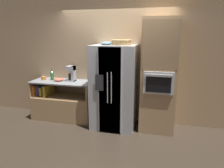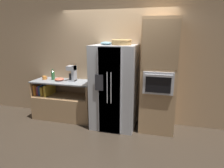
{
  "view_description": "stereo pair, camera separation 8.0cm",
  "coord_description": "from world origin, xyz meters",
  "px_view_note": "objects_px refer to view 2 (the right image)",
  "views": [
    {
      "loc": [
        1.0,
        -3.96,
        2.0
      ],
      "look_at": [
        0.03,
        -0.06,
        0.97
      ],
      "focal_mm": 32.0,
      "sensor_mm": 36.0,
      "label": 1
    },
    {
      "loc": [
        1.08,
        -3.94,
        2.0
      ],
      "look_at": [
        0.03,
        -0.06,
        0.97
      ],
      "focal_mm": 32.0,
      "sensor_mm": 36.0,
      "label": 2
    }
  ],
  "objects_px": {
    "mug": "(45,78)",
    "bottle_tall": "(53,75)",
    "refrigerator": "(114,87)",
    "mixing_bowl": "(59,79)",
    "fruit_bowl": "(106,43)",
    "wicker_basket": "(122,42)",
    "wall_oven": "(159,77)",
    "coffee_maker": "(72,73)"
  },
  "relations": [
    {
      "from": "wicker_basket",
      "to": "fruit_bowl",
      "type": "height_order",
      "value": "wicker_basket"
    },
    {
      "from": "coffee_maker",
      "to": "bottle_tall",
      "type": "bearing_deg",
      "value": -177.86
    },
    {
      "from": "coffee_maker",
      "to": "wall_oven",
      "type": "bearing_deg",
      "value": -2.66
    },
    {
      "from": "fruit_bowl",
      "to": "coffee_maker",
      "type": "relative_size",
      "value": 0.68
    },
    {
      "from": "refrigerator",
      "to": "mixing_bowl",
      "type": "height_order",
      "value": "refrigerator"
    },
    {
      "from": "wall_oven",
      "to": "wicker_basket",
      "type": "relative_size",
      "value": 5.54
    },
    {
      "from": "mixing_bowl",
      "to": "coffee_maker",
      "type": "relative_size",
      "value": 0.62
    },
    {
      "from": "refrigerator",
      "to": "bottle_tall",
      "type": "xyz_separation_m",
      "value": [
        -1.54,
        0.15,
        0.15
      ]
    },
    {
      "from": "mug",
      "to": "mixing_bowl",
      "type": "distance_m",
      "value": 0.41
    },
    {
      "from": "wall_oven",
      "to": "bottle_tall",
      "type": "xyz_separation_m",
      "value": [
        -2.46,
        0.07,
        -0.11
      ]
    },
    {
      "from": "wall_oven",
      "to": "mixing_bowl",
      "type": "bearing_deg",
      "value": 179.38
    },
    {
      "from": "bottle_tall",
      "to": "refrigerator",
      "type": "bearing_deg",
      "value": -5.47
    },
    {
      "from": "mixing_bowl",
      "to": "bottle_tall",
      "type": "bearing_deg",
      "value": 165.87
    },
    {
      "from": "wicker_basket",
      "to": "wall_oven",
      "type": "bearing_deg",
      "value": 3.65
    },
    {
      "from": "fruit_bowl",
      "to": "mug",
      "type": "bearing_deg",
      "value": 174.55
    },
    {
      "from": "wall_oven",
      "to": "fruit_bowl",
      "type": "xyz_separation_m",
      "value": [
        -1.07,
        -0.11,
        0.65
      ]
    },
    {
      "from": "wicker_basket",
      "to": "fruit_bowl",
      "type": "bearing_deg",
      "value": -168.66
    },
    {
      "from": "wall_oven",
      "to": "fruit_bowl",
      "type": "height_order",
      "value": "wall_oven"
    },
    {
      "from": "mixing_bowl",
      "to": "wicker_basket",
      "type": "bearing_deg",
      "value": -2.8
    },
    {
      "from": "bottle_tall",
      "to": "mug",
      "type": "height_order",
      "value": "bottle_tall"
    },
    {
      "from": "wall_oven",
      "to": "mug",
      "type": "distance_m",
      "value": 2.68
    },
    {
      "from": "refrigerator",
      "to": "fruit_bowl",
      "type": "height_order",
      "value": "fruit_bowl"
    },
    {
      "from": "wicker_basket",
      "to": "mug",
      "type": "xyz_separation_m",
      "value": [
        -1.9,
        0.09,
        -0.87
      ]
    },
    {
      "from": "wall_oven",
      "to": "mug",
      "type": "bearing_deg",
      "value": 179.1
    },
    {
      "from": "wall_oven",
      "to": "refrigerator",
      "type": "bearing_deg",
      "value": -175.28
    },
    {
      "from": "fruit_bowl",
      "to": "mug",
      "type": "relative_size",
      "value": 1.81
    },
    {
      "from": "fruit_bowl",
      "to": "coffee_maker",
      "type": "distance_m",
      "value": 1.14
    },
    {
      "from": "mug",
      "to": "bottle_tall",
      "type": "bearing_deg",
      "value": 8.03
    },
    {
      "from": "refrigerator",
      "to": "wicker_basket",
      "type": "distance_m",
      "value": 0.95
    },
    {
      "from": "refrigerator",
      "to": "mug",
      "type": "relative_size",
      "value": 13.45
    },
    {
      "from": "mixing_bowl",
      "to": "wall_oven",
      "type": "bearing_deg",
      "value": -0.62
    },
    {
      "from": "wall_oven",
      "to": "mug",
      "type": "relative_size",
      "value": 17.45
    },
    {
      "from": "wall_oven",
      "to": "fruit_bowl",
      "type": "relative_size",
      "value": 9.64
    },
    {
      "from": "wicker_basket",
      "to": "bottle_tall",
      "type": "distance_m",
      "value": 1.87
    },
    {
      "from": "refrigerator",
      "to": "coffee_maker",
      "type": "xyz_separation_m",
      "value": [
        -1.04,
        0.17,
        0.23
      ]
    },
    {
      "from": "mug",
      "to": "mixing_bowl",
      "type": "xyz_separation_m",
      "value": [
        0.4,
        -0.02,
        -0.01
      ]
    },
    {
      "from": "fruit_bowl",
      "to": "coffee_maker",
      "type": "bearing_deg",
      "value": 167.11
    },
    {
      "from": "wall_oven",
      "to": "wicker_basket",
      "type": "xyz_separation_m",
      "value": [
        -0.77,
        -0.05,
        0.68
      ]
    },
    {
      "from": "mug",
      "to": "wall_oven",
      "type": "bearing_deg",
      "value": -0.9
    },
    {
      "from": "refrigerator",
      "to": "mug",
      "type": "xyz_separation_m",
      "value": [
        -1.76,
        0.12,
        0.08
      ]
    },
    {
      "from": "wicker_basket",
      "to": "fruit_bowl",
      "type": "relative_size",
      "value": 1.74
    },
    {
      "from": "wall_oven",
      "to": "wicker_basket",
      "type": "bearing_deg",
      "value": -176.35
    }
  ]
}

